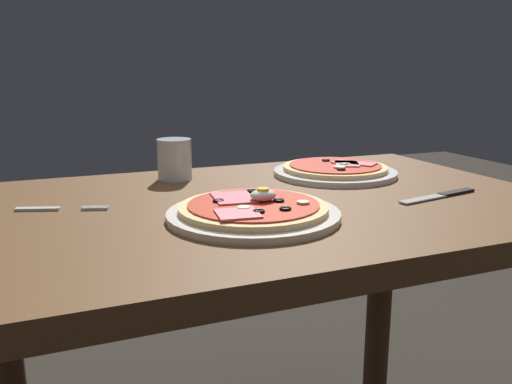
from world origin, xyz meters
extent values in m
cube|color=brown|center=(0.00, 0.00, 0.71)|extent=(1.09, 0.71, 0.04)
cylinder|color=#3C2715|center=(-0.49, 0.30, 0.34)|extent=(0.07, 0.07, 0.69)
cylinder|color=#3C2715|center=(0.49, 0.30, 0.34)|extent=(0.07, 0.07, 0.69)
cylinder|color=silver|center=(-0.07, -0.11, 0.74)|extent=(0.28, 0.28, 0.01)
cylinder|color=#E5C17F|center=(-0.07, -0.11, 0.75)|extent=(0.24, 0.24, 0.01)
cylinder|color=#B72D19|center=(-0.07, -0.11, 0.75)|extent=(0.21, 0.21, 0.00)
torus|color=black|center=(-0.03, -0.16, 0.76)|extent=(0.02, 0.02, 0.00)
torus|color=black|center=(-0.08, -0.16, 0.76)|extent=(0.02, 0.02, 0.00)
torus|color=black|center=(-0.12, -0.08, 0.76)|extent=(0.02, 0.02, 0.00)
torus|color=black|center=(-0.04, -0.03, 0.76)|extent=(0.02, 0.02, 0.00)
torus|color=black|center=(-0.04, -0.09, 0.76)|extent=(0.02, 0.02, 0.00)
torus|color=black|center=(-0.02, -0.11, 0.76)|extent=(0.02, 0.02, 0.00)
cube|color=#D16B70|center=(-0.11, -0.16, 0.76)|extent=(0.07, 0.07, 0.00)
cube|color=#C65B66|center=(-0.08, -0.06, 0.76)|extent=(0.08, 0.09, 0.00)
cylinder|color=beige|center=(0.01, -0.14, 0.76)|extent=(0.02, 0.02, 0.00)
cylinder|color=beige|center=(-0.09, -0.13, 0.76)|extent=(0.02, 0.02, 0.00)
ellipsoid|color=white|center=(-0.05, -0.10, 0.76)|extent=(0.04, 0.03, 0.02)
cylinder|color=yellow|center=(-0.05, -0.10, 0.77)|extent=(0.02, 0.02, 0.00)
cylinder|color=white|center=(0.24, 0.15, 0.74)|extent=(0.28, 0.28, 0.01)
cylinder|color=#E5C17F|center=(0.24, 0.15, 0.75)|extent=(0.24, 0.24, 0.01)
cylinder|color=#B72D19|center=(0.24, 0.15, 0.75)|extent=(0.21, 0.21, 0.00)
torus|color=black|center=(0.25, 0.13, 0.76)|extent=(0.02, 0.02, 0.00)
torus|color=black|center=(0.24, 0.20, 0.76)|extent=(0.02, 0.02, 0.00)
torus|color=black|center=(0.22, 0.09, 0.76)|extent=(0.02, 0.02, 0.00)
cube|color=#D16B70|center=(0.26, 0.14, 0.76)|extent=(0.08, 0.09, 0.00)
cube|color=#C65B66|center=(0.28, 0.14, 0.76)|extent=(0.10, 0.10, 0.00)
cylinder|color=beige|center=(0.25, 0.13, 0.76)|extent=(0.02, 0.02, 0.00)
cylinder|color=beige|center=(0.22, 0.11, 0.76)|extent=(0.03, 0.03, 0.00)
cylinder|color=silver|center=(-0.11, 0.24, 0.77)|extent=(0.07, 0.07, 0.09)
cylinder|color=silver|center=(-0.11, 0.24, 0.74)|extent=(0.07, 0.07, 0.02)
cube|color=silver|center=(-0.39, 0.08, 0.73)|extent=(0.08, 0.04, 0.00)
cube|color=silver|center=(-0.30, 0.04, 0.73)|extent=(0.04, 0.02, 0.00)
cube|color=silver|center=(-0.30, 0.04, 0.73)|extent=(0.04, 0.02, 0.00)
cube|color=silver|center=(-0.30, 0.05, 0.73)|extent=(0.04, 0.02, 0.00)
cube|color=silver|center=(-0.30, 0.05, 0.73)|extent=(0.04, 0.02, 0.00)
cube|color=silver|center=(0.27, -0.12, 0.73)|extent=(0.11, 0.04, 0.00)
cube|color=black|center=(0.36, -0.10, 0.73)|extent=(0.09, 0.03, 0.01)
camera|label=1|loc=(-0.38, -0.88, 0.97)|focal=37.37mm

